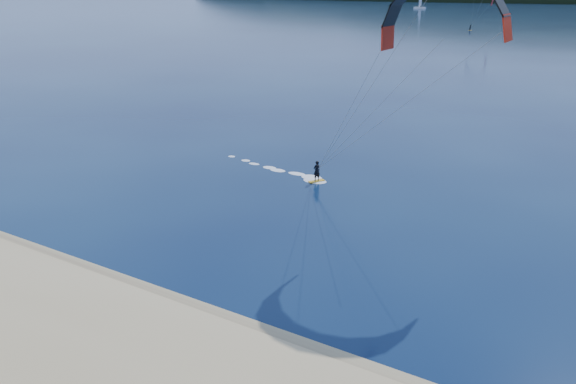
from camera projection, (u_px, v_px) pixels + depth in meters
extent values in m
plane|color=#071233|center=(120.00, 370.00, 22.92)|extent=(1800.00, 1800.00, 0.00)
cube|color=#886E4F|center=(192.00, 317.00, 26.52)|extent=(220.00, 2.50, 0.10)
cube|color=gold|center=(316.00, 181.00, 45.09)|extent=(1.04, 1.39, 0.08)
imported|color=black|center=(317.00, 171.00, 44.79)|extent=(0.65, 0.73, 1.67)
cylinder|color=gray|center=(372.00, 114.00, 38.41)|extent=(0.02, 0.02, 15.32)
cube|color=gold|center=(470.00, 30.00, 202.95)|extent=(1.01, 1.59, 0.09)
imported|color=black|center=(470.00, 27.00, 202.62)|extent=(0.99, 1.10, 1.86)
cylinder|color=gray|center=(477.00, 13.00, 197.00)|extent=(0.02, 0.02, 12.06)
cube|color=white|center=(420.00, 8.00, 406.08)|extent=(8.61, 3.34, 1.48)
cylinder|color=white|center=(420.00, 0.00, 404.09)|extent=(0.21, 0.21, 11.60)
cube|color=white|center=(421.00, 0.00, 405.25)|extent=(0.26, 2.74, 8.43)
cube|color=white|center=(419.00, 3.00, 403.43)|extent=(0.21, 2.11, 5.27)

